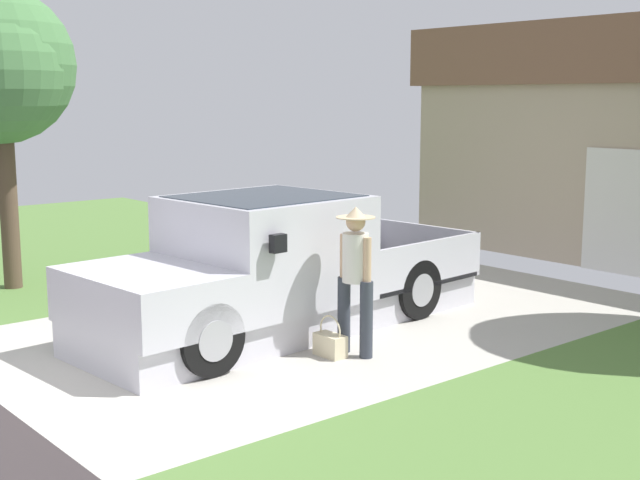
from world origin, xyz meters
The scene contains 4 objects.
pickup_truck centered at (-0.11, 3.47, 0.77)m, with size 2.36×5.69×1.73m.
person_with_hat centered at (1.30, 3.69, 0.97)m, with size 0.48×0.44×1.71m.
handbag centered at (1.16, 3.44, 0.15)m, with size 0.39×0.20×0.48m.
wheeled_trash_bin centered at (-3.33, 7.57, 0.58)m, with size 0.60×0.72×1.08m.
Camera 1 is at (8.23, -2.70, 2.91)m, focal length 47.82 mm.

